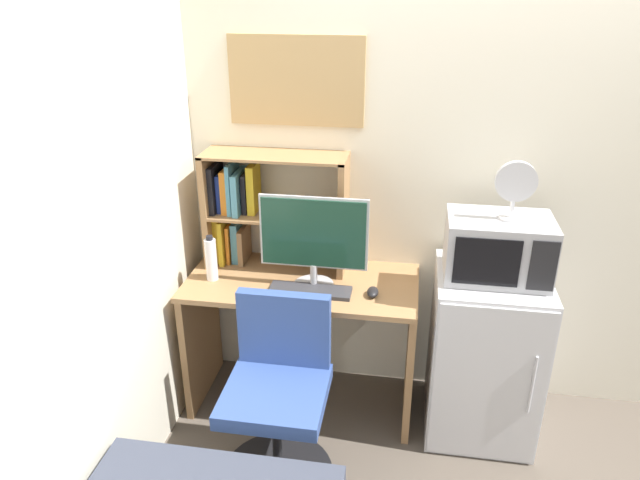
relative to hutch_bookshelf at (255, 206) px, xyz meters
The scene contains 12 objects.
wall_back 1.65m from the hutch_bookshelf, ahead, with size 6.40×0.04×2.60m, color silver.
desk 0.66m from the hutch_bookshelf, 31.70° to the right, with size 1.20×0.58×0.77m.
hutch_bookshelf is the anchor object (origin of this frame).
monitor 0.42m from the hutch_bookshelf, 32.47° to the right, with size 0.54×0.20×0.48m.
keyboard 0.56m from the hutch_bookshelf, 40.04° to the right, with size 0.41×0.13×0.02m, color #333338.
computer_mouse 0.78m from the hutch_bookshelf, 22.63° to the right, with size 0.06×0.10×0.04m, color black.
water_bottle 0.37m from the hutch_bookshelf, 127.39° to the right, with size 0.06×0.06×0.25m.
mini_fridge 1.41m from the hutch_bookshelf, ahead, with size 0.54×0.57×0.89m.
microwave 1.25m from the hutch_bookshelf, ahead, with size 0.48×0.34×0.30m.
desk_fan 1.31m from the hutch_bookshelf, ahead, with size 0.19×0.11×0.28m.
desk_chair 1.03m from the hutch_bookshelf, 68.93° to the right, with size 0.53×0.53×0.90m.
wall_corkboard 0.68m from the hutch_bookshelf, 26.03° to the left, with size 0.69×0.02×0.44m, color tan.
Camera 1 is at (-0.42, -2.94, 2.21)m, focal length 33.00 mm.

